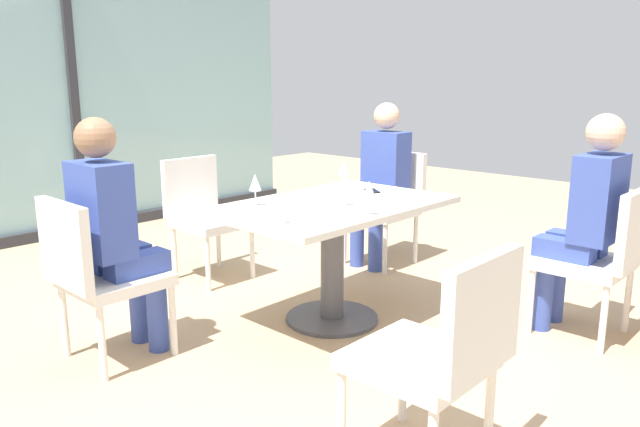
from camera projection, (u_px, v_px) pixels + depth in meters
The scene contains 17 objects.
ground_plane at pixel (332, 320), 3.72m from camera, with size 12.00×12.00×0.00m, color tan.
window_wall_backdrop at pixel (73, 104), 5.58m from camera, with size 4.92×0.10×2.70m.
dining_table_main at pixel (332, 232), 3.60m from camera, with size 1.38×0.89×0.73m.
chair_front_right at pixel (603, 253), 3.36m from camera, with size 0.46×0.50×0.87m.
chair_far_left at pixel (97, 270), 3.07m from camera, with size 0.50×0.46×0.87m.
chair_far_right at pixel (388, 200), 4.82m from camera, with size 0.50×0.46×0.87m.
chair_near_window at pixel (204, 210), 4.45m from camera, with size 0.46×0.51×0.87m.
chair_front_left at pixel (442, 349), 2.18m from camera, with size 0.46×0.50×0.87m.
person_front_right at pixel (586, 215), 3.39m from camera, with size 0.34×0.39×1.26m.
person_far_left at pixel (114, 227), 3.10m from camera, with size 0.39×0.34×1.26m.
person_far_right at pixel (381, 176), 4.69m from camera, with size 0.39×0.34×1.26m.
wine_glass_0 at pixel (255, 183), 3.44m from camera, with size 0.07×0.07×0.18m.
wine_glass_1 at pixel (345, 183), 3.44m from camera, with size 0.07×0.07×0.18m.
wine_glass_2 at pixel (369, 191), 3.21m from camera, with size 0.07×0.07×0.18m.
wine_glass_3 at pixel (344, 169), 3.98m from camera, with size 0.07×0.07×0.18m.
coffee_cup at pixel (278, 215), 3.04m from camera, with size 0.08×0.08×0.09m, color white.
cell_phone_on_table at pixel (372, 191), 3.91m from camera, with size 0.07×0.14×0.01m, color black.
Camera 1 is at (-2.60, -2.32, 1.45)m, focal length 34.21 mm.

